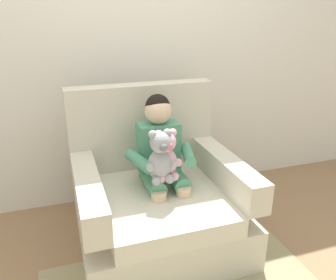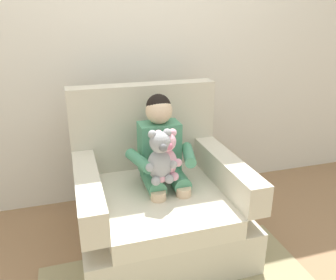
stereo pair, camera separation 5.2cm
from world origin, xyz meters
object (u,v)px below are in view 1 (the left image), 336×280
at_px(seated_child, 162,154).
at_px(plush_grey, 160,158).
at_px(plush_pink, 166,156).
at_px(armchair, 156,199).

height_order(seated_child, plush_grey, seated_child).
distance_m(seated_child, plush_grey, 0.18).
height_order(seated_child, plush_pink, seated_child).
bearing_deg(plush_grey, plush_pink, 26.81).
xyz_separation_m(armchair, plush_grey, (-0.01, -0.14, 0.36)).
xyz_separation_m(plush_pink, plush_grey, (-0.04, -0.02, 0.01)).
distance_m(armchair, plush_pink, 0.37).
height_order(armchair, plush_grey, armchair).
bearing_deg(seated_child, plush_grey, -111.79).
bearing_deg(plush_pink, seated_child, 81.03).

